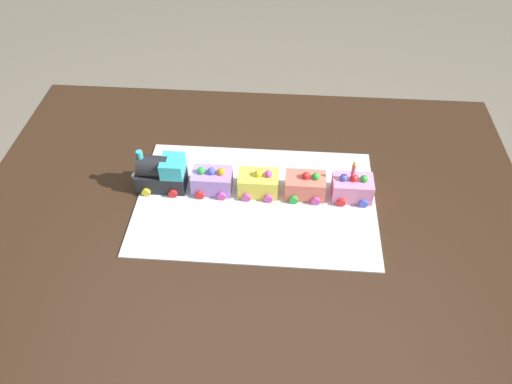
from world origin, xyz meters
The scene contains 9 objects.
ground_plane centered at (0.00, 0.00, 0.00)m, with size 8.00×8.00×0.00m, color gray.
dining_table centered at (0.00, 0.00, 0.63)m, with size 1.40×1.00×0.74m.
cake_board centered at (0.01, 0.01, 0.74)m, with size 0.60×0.40×0.00m, color silver.
cake_locomotive centered at (-0.23, 0.05, 0.79)m, with size 0.14×0.08×0.12m.
cake_car_caboose_lavender centered at (-0.10, 0.05, 0.77)m, with size 0.10×0.08×0.07m.
cake_car_hopper_lemon centered at (0.02, 0.05, 0.77)m, with size 0.10×0.08×0.07m.
cake_car_gondola_coral centered at (0.13, 0.05, 0.77)m, with size 0.10×0.08×0.07m.
cake_car_flatbed_bubblegum centered at (0.25, 0.05, 0.77)m, with size 0.10×0.08×0.07m.
birthday_candle centered at (0.25, 0.05, 0.84)m, with size 0.01×0.01×0.05m.
Camera 1 is at (0.07, -0.83, 1.63)m, focal length 34.18 mm.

